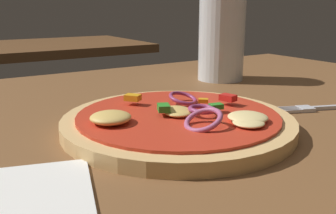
% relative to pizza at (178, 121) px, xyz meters
% --- Properties ---
extents(dining_table, '(1.11, 0.80, 0.03)m').
position_rel_pizza_xyz_m(dining_table, '(0.02, 0.01, -0.02)').
color(dining_table, brown).
rests_on(dining_table, ground).
extents(pizza, '(0.25, 0.25, 0.03)m').
position_rel_pizza_xyz_m(pizza, '(0.00, 0.00, 0.00)').
color(pizza, tan).
rests_on(pizza, dining_table).
extents(fork, '(0.17, 0.07, 0.00)m').
position_rel_pizza_xyz_m(fork, '(0.21, -0.04, -0.01)').
color(fork, silver).
rests_on(fork, dining_table).
extents(beer_glass, '(0.08, 0.08, 0.14)m').
position_rel_pizza_xyz_m(beer_glass, '(0.22, 0.19, 0.05)').
color(beer_glass, silver).
rests_on(beer_glass, dining_table).
extents(background_table, '(0.87, 0.45, 0.03)m').
position_rel_pizza_xyz_m(background_table, '(0.01, 1.03, -0.02)').
color(background_table, brown).
rests_on(background_table, ground).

